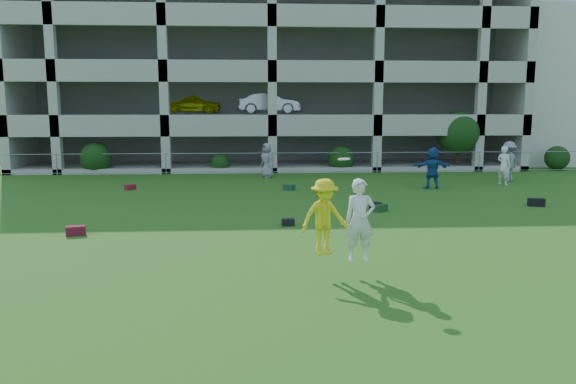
{
  "coord_description": "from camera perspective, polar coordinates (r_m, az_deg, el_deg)",
  "views": [
    {
      "loc": [
        -1.08,
        -12.69,
        3.84
      ],
      "look_at": [
        -0.12,
        3.0,
        1.4
      ],
      "focal_mm": 35.0,
      "sensor_mm": 36.0,
      "label": 1
    }
  ],
  "objects": [
    {
      "name": "bystander_c",
      "position": [
        29.91,
        -2.16,
        3.23
      ],
      "size": [
        0.98,
        1.08,
        1.85
      ],
      "primitive_type": "imported",
      "rotation": [
        0.0,
        0.0,
        -1.0
      ],
      "color": "gray",
      "rests_on": "ground"
    },
    {
      "name": "bystander_e",
      "position": [
        29.16,
        21.07,
        2.54
      ],
      "size": [
        0.77,
        0.82,
        1.89
      ],
      "primitive_type": "imported",
      "rotation": [
        0.0,
        0.0,
        2.21
      ],
      "color": "white",
      "rests_on": "ground"
    },
    {
      "name": "crate_d",
      "position": [
        20.9,
        8.89,
        -1.45
      ],
      "size": [
        0.46,
        0.46,
        0.3
      ],
      "primitive_type": "cube",
      "rotation": [
        0.0,
        0.0,
        0.42
      ],
      "color": "black",
      "rests_on": "ground"
    },
    {
      "name": "bag_black_e",
      "position": [
        23.53,
        23.91,
        -0.96
      ],
      "size": [
        0.66,
        0.44,
        0.3
      ],
      "primitive_type": "cube",
      "rotation": [
        0.0,
        0.0,
        -0.25
      ],
      "color": "black",
      "rests_on": "ground"
    },
    {
      "name": "bag_black_b",
      "position": [
        18.06,
        0.01,
        -3.1
      ],
      "size": [
        0.42,
        0.28,
        0.22
      ],
      "primitive_type": "cube",
      "rotation": [
        0.0,
        0.0,
        0.07
      ],
      "color": "black",
      "rests_on": "ground"
    },
    {
      "name": "bystander_d",
      "position": [
        26.86,
        14.46,
        2.39
      ],
      "size": [
        1.78,
        0.57,
        1.92
      ],
      "primitive_type": "imported",
      "rotation": [
        0.0,
        0.0,
        3.15
      ],
      "color": "navy",
      "rests_on": "ground"
    },
    {
      "name": "shrub_row",
      "position": [
        32.97,
        6.41,
        4.72
      ],
      "size": [
        34.38,
        2.52,
        3.5
      ],
      "color": "#163D11",
      "rests_on": "ground"
    },
    {
      "name": "bag_green_c",
      "position": [
        20.73,
        9.32,
        -1.6
      ],
      "size": [
        0.61,
        0.59,
        0.26
      ],
      "primitive_type": "cube",
      "rotation": [
        0.0,
        0.0,
        0.67
      ],
      "color": "#133619",
      "rests_on": "ground"
    },
    {
      "name": "ground",
      "position": [
        13.31,
        1.31,
        -7.96
      ],
      "size": [
        100.0,
        100.0,
        0.0
      ],
      "primitive_type": "plane",
      "color": "#235114",
      "rests_on": "ground"
    },
    {
      "name": "bag_green_g",
      "position": [
        25.55,
        0.09,
        0.47
      ],
      "size": [
        0.58,
        0.51,
        0.25
      ],
      "primitive_type": "cube",
      "rotation": [
        0.0,
        0.0,
        -0.54
      ],
      "color": "#14391F",
      "rests_on": "ground"
    },
    {
      "name": "bag_red_a",
      "position": [
        17.89,
        -20.75,
        -3.69
      ],
      "size": [
        0.61,
        0.43,
        0.28
      ],
      "primitive_type": "cube",
      "rotation": [
        0.0,
        0.0,
        0.25
      ],
      "color": "#530E17",
      "rests_on": "ground"
    },
    {
      "name": "parking_garage",
      "position": [
        40.46,
        -2.05,
        11.91
      ],
      "size": [
        30.0,
        14.0,
        12.0
      ],
      "color": "#9E998C",
      "rests_on": "ground"
    },
    {
      "name": "bystander_f",
      "position": [
        30.49,
        21.49,
        2.9
      ],
      "size": [
        1.51,
        1.34,
        2.03
      ],
      "primitive_type": "imported",
      "rotation": [
        0.0,
        0.0,
        3.71
      ],
      "color": "gray",
      "rests_on": "ground"
    },
    {
      "name": "frisbee_contest",
      "position": [
        12.59,
        4.87,
        -2.63
      ],
      "size": [
        1.77,
        0.95,
        2.34
      ],
      "color": "yellow",
      "rests_on": "ground"
    },
    {
      "name": "bag_red_f",
      "position": [
        26.65,
        -15.73,
        0.47
      ],
      "size": [
        0.52,
        0.52,
        0.24
      ],
      "primitive_type": "cube",
      "rotation": [
        0.0,
        0.0,
        0.79
      ],
      "color": "maroon",
      "rests_on": "ground"
    },
    {
      "name": "fence",
      "position": [
        31.87,
        -1.56,
        3.01
      ],
      "size": [
        36.06,
        0.06,
        1.2
      ],
      "color": "gray",
      "rests_on": "ground"
    }
  ]
}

